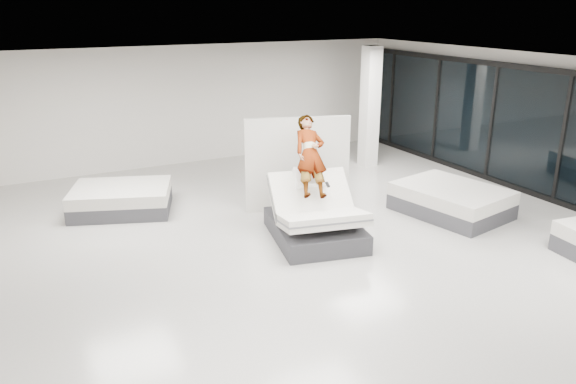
% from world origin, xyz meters
% --- Properties ---
extents(room, '(14.00, 14.04, 3.20)m').
position_xyz_m(room, '(0.00, 0.00, 1.60)').
color(room, '#B8B5AE').
rests_on(room, ground).
extents(hero_bed, '(1.91, 2.29, 1.29)m').
position_xyz_m(hero_bed, '(0.14, 0.66, 0.39)').
color(hero_bed, '#313236').
rests_on(hero_bed, floor).
extents(person, '(0.93, 1.66, 1.36)m').
position_xyz_m(person, '(0.20, 0.98, 1.27)').
color(person, slate).
rests_on(person, hero_bed).
extents(remote, '(0.08, 0.15, 0.08)m').
position_xyz_m(remote, '(0.35, 0.59, 1.07)').
color(remote, black).
rests_on(remote, person).
extents(divider_panel, '(2.14, 0.78, 2.02)m').
position_xyz_m(divider_panel, '(0.61, 2.25, 1.01)').
color(divider_panel, silver).
rests_on(divider_panel, floor).
extents(flat_bed_right_far, '(2.00, 2.43, 0.59)m').
position_xyz_m(flat_bed_right_far, '(3.36, 0.53, 0.30)').
color(flat_bed_right_far, '#313236').
rests_on(flat_bed_right_far, floor).
extents(flat_bed_left_far, '(2.40, 2.10, 0.55)m').
position_xyz_m(flat_bed_left_far, '(-2.79, 3.86, 0.28)').
color(flat_bed_left_far, '#313236').
rests_on(flat_bed_left_far, floor).
extents(column, '(0.40, 0.40, 3.20)m').
position_xyz_m(column, '(4.00, 4.50, 1.60)').
color(column, white).
rests_on(column, floor).
extents(storefront_glazing, '(0.12, 13.40, 2.92)m').
position_xyz_m(storefront_glazing, '(5.90, 0.00, 1.45)').
color(storefront_glazing, '#223039').
rests_on(storefront_glazing, floor).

